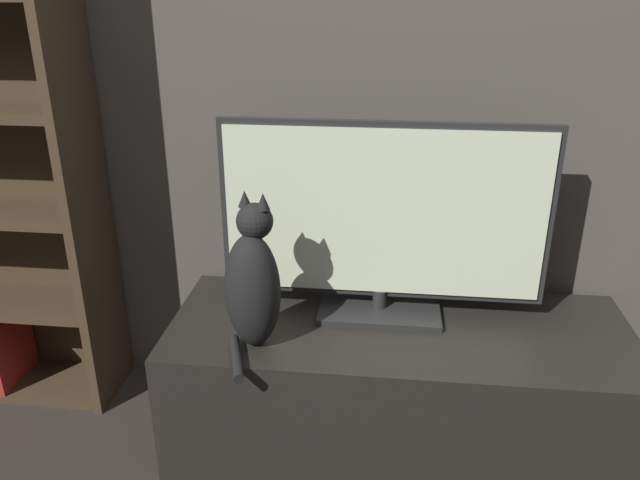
{
  "coord_description": "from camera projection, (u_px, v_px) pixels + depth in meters",
  "views": [
    {
      "loc": [
        -0.05,
        -0.73,
        1.37
      ],
      "look_at": [
        -0.24,
        0.88,
        0.7
      ],
      "focal_mm": 35.0,
      "sensor_mm": 36.0,
      "label": 1
    }
  ],
  "objects": [
    {
      "name": "tv",
      "position": [
        383.0,
        222.0,
        1.84
      ],
      "size": [
        0.97,
        0.22,
        0.6
      ],
      "color": "black",
      "rests_on": "tv_stand"
    },
    {
      "name": "wall_back",
      "position": [
        414.0,
        7.0,
        1.82
      ],
      "size": [
        4.8,
        0.05,
        2.6
      ],
      "color": "#47423D",
      "rests_on": "ground_plane"
    },
    {
      "name": "tv_stand",
      "position": [
        396.0,
        384.0,
        1.95
      ],
      "size": [
        1.38,
        0.54,
        0.41
      ],
      "color": "black",
      "rests_on": "ground_plane"
    },
    {
      "name": "cat",
      "position": [
        253.0,
        284.0,
        1.71
      ],
      "size": [
        0.19,
        0.29,
        0.45
      ],
      "rotation": [
        0.0,
        0.0,
        -0.3
      ],
      "color": "black",
      "rests_on": "tv_stand"
    }
  ]
}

